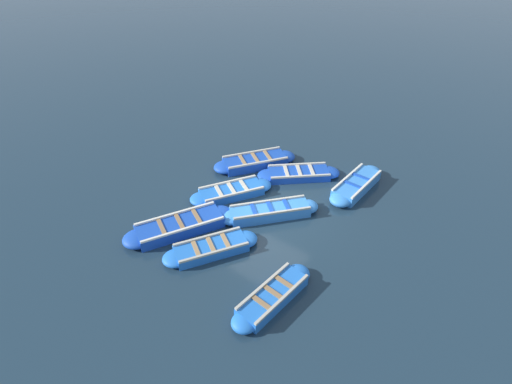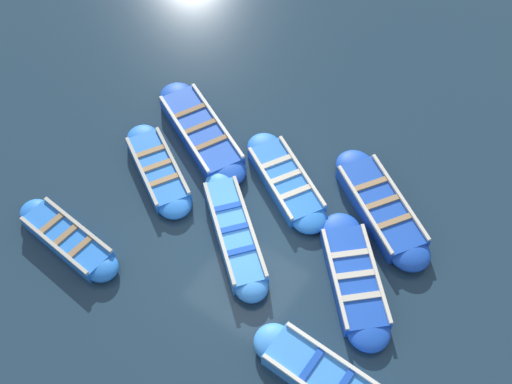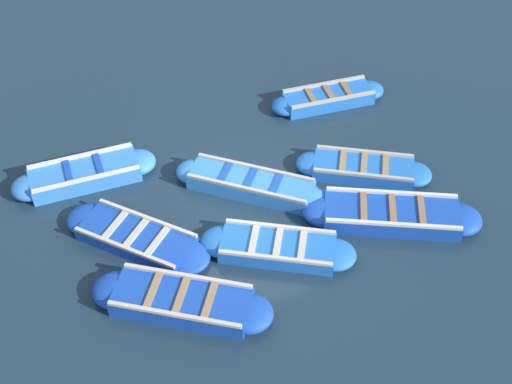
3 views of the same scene
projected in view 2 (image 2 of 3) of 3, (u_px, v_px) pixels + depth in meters
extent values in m
plane|color=#1C303F|center=(246.00, 237.00, 13.82)|extent=(120.00, 120.00, 0.00)
cube|color=#1947B7|center=(201.00, 132.00, 15.43)|extent=(2.24, 3.06, 0.38)
ellipsoid|color=#1947B7|center=(177.00, 96.00, 16.17)|extent=(1.28, 1.30, 0.38)
ellipsoid|color=#1947B7|center=(227.00, 171.00, 14.69)|extent=(1.28, 1.30, 0.38)
cube|color=silver|center=(184.00, 133.00, 15.12)|extent=(1.37, 2.58, 0.07)
cube|color=silver|center=(217.00, 119.00, 15.38)|extent=(1.37, 2.58, 0.07)
cube|color=olive|center=(190.00, 111.00, 15.57)|extent=(0.87, 0.53, 0.04)
cube|color=olive|center=(200.00, 126.00, 15.26)|extent=(0.87, 0.53, 0.04)
cube|color=olive|center=(211.00, 143.00, 14.95)|extent=(0.87, 0.53, 0.04)
cube|color=#3884E0|center=(325.00, 379.00, 11.71)|extent=(1.00, 2.50, 0.40)
ellipsoid|color=#3884E0|center=(274.00, 343.00, 12.14)|extent=(0.86, 0.89, 0.40)
cube|color=silver|center=(338.00, 358.00, 11.71)|extent=(0.18, 2.42, 0.07)
cube|color=#1947B7|center=(311.00, 364.00, 11.65)|extent=(0.80, 0.17, 0.04)
cube|color=#1947B7|center=(354.00, 278.00, 13.04)|extent=(2.49, 2.39, 0.29)
ellipsoid|color=#1947B7|center=(341.00, 230.00, 13.75)|extent=(1.31, 1.31, 0.29)
ellipsoid|color=#1947B7|center=(368.00, 331.00, 12.34)|extent=(1.31, 1.31, 0.29)
cube|color=beige|center=(335.00, 277.00, 12.86)|extent=(1.84, 1.68, 0.07)
cube|color=beige|center=(376.00, 271.00, 12.93)|extent=(1.84, 1.68, 0.07)
cube|color=beige|center=(350.00, 254.00, 13.21)|extent=(0.69, 0.74, 0.04)
cube|color=beige|center=(355.00, 275.00, 12.91)|extent=(0.69, 0.74, 0.04)
cube|color=beige|center=(361.00, 296.00, 12.61)|extent=(0.69, 0.74, 0.04)
cube|color=blue|center=(286.00, 181.00, 14.56)|extent=(2.02, 2.53, 0.31)
ellipsoid|color=blue|center=(264.00, 147.00, 15.18)|extent=(1.20, 1.21, 0.31)
ellipsoid|color=blue|center=(309.00, 218.00, 13.93)|extent=(1.20, 1.21, 0.31)
cube|color=beige|center=(270.00, 182.00, 14.29)|extent=(1.26, 2.05, 0.07)
cube|color=beige|center=(302.00, 170.00, 14.51)|extent=(1.26, 2.05, 0.07)
cube|color=beige|center=(277.00, 162.00, 14.68)|extent=(0.78, 0.54, 0.04)
cube|color=beige|center=(286.00, 176.00, 14.41)|extent=(0.78, 0.54, 0.04)
cube|color=beige|center=(296.00, 192.00, 14.15)|extent=(0.78, 0.54, 0.04)
cube|color=#3884E0|center=(235.00, 233.00, 13.66)|extent=(2.43, 2.68, 0.38)
ellipsoid|color=#3884E0|center=(220.00, 185.00, 14.45)|extent=(1.05, 1.06, 0.38)
ellipsoid|color=#3884E0|center=(251.00, 287.00, 12.87)|extent=(1.05, 1.06, 0.38)
cube|color=#B2AD9E|center=(219.00, 231.00, 13.42)|extent=(1.85, 2.17, 0.07)
cube|color=#B2AD9E|center=(250.00, 224.00, 13.53)|extent=(1.85, 2.17, 0.07)
cube|color=#1947B7|center=(228.00, 207.00, 13.82)|extent=(0.63, 0.56, 0.04)
cube|color=#1947B7|center=(234.00, 228.00, 13.49)|extent=(0.63, 0.56, 0.04)
cube|color=#1947B7|center=(241.00, 250.00, 13.15)|extent=(0.63, 0.56, 0.04)
cube|color=blue|center=(68.00, 239.00, 13.59)|extent=(0.99, 2.36, 0.34)
ellipsoid|color=blue|center=(36.00, 212.00, 14.01)|extent=(0.78, 0.80, 0.34)
ellipsoid|color=blue|center=(102.00, 268.00, 13.16)|extent=(0.78, 0.80, 0.34)
cube|color=#B2AD9E|center=(53.00, 245.00, 13.26)|extent=(0.29, 2.25, 0.07)
cube|color=#B2AD9E|center=(77.00, 224.00, 13.58)|extent=(0.29, 2.25, 0.07)
cube|color=olive|center=(52.00, 223.00, 13.61)|extent=(0.70, 0.20, 0.04)
cube|color=olive|center=(66.00, 235.00, 13.43)|extent=(0.70, 0.20, 0.04)
cube|color=olive|center=(80.00, 247.00, 13.25)|extent=(0.70, 0.20, 0.04)
cube|color=blue|center=(158.00, 170.00, 14.76)|extent=(1.94, 2.43, 0.31)
ellipsoid|color=blue|center=(143.00, 137.00, 15.37)|extent=(1.13, 1.14, 0.31)
ellipsoid|color=blue|center=(175.00, 205.00, 14.16)|extent=(1.13, 1.14, 0.31)
cube|color=#B2AD9E|center=(141.00, 170.00, 14.51)|extent=(1.23, 1.98, 0.07)
cube|color=#B2AD9E|center=(172.00, 159.00, 14.71)|extent=(1.23, 1.98, 0.07)
cube|color=#9E7A51|center=(150.00, 151.00, 14.88)|extent=(0.74, 0.52, 0.04)
cube|color=#9E7A51|center=(157.00, 165.00, 14.62)|extent=(0.74, 0.52, 0.04)
cube|color=#9E7A51|center=(164.00, 180.00, 14.36)|extent=(0.74, 0.52, 0.04)
cube|color=#1947B7|center=(381.00, 207.00, 14.07)|extent=(2.34, 2.77, 0.38)
ellipsoid|color=#1947B7|center=(355.00, 166.00, 14.78)|extent=(1.32, 1.32, 0.38)
ellipsoid|color=#1947B7|center=(409.00, 253.00, 13.35)|extent=(1.32, 1.32, 0.38)
cube|color=beige|center=(364.00, 208.00, 13.78)|extent=(1.53, 2.20, 0.07)
cube|color=beige|center=(400.00, 196.00, 13.99)|extent=(1.53, 2.20, 0.07)
cube|color=#9E7A51|center=(371.00, 184.00, 14.20)|extent=(0.82, 0.62, 0.04)
cube|color=#9E7A51|center=(382.00, 202.00, 13.90)|extent=(0.82, 0.62, 0.04)
cube|color=#9E7A51|center=(394.00, 221.00, 13.59)|extent=(0.82, 0.62, 0.04)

